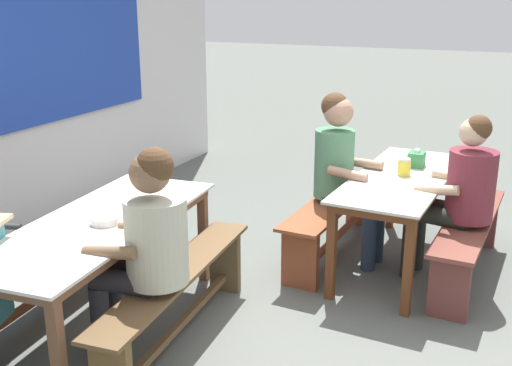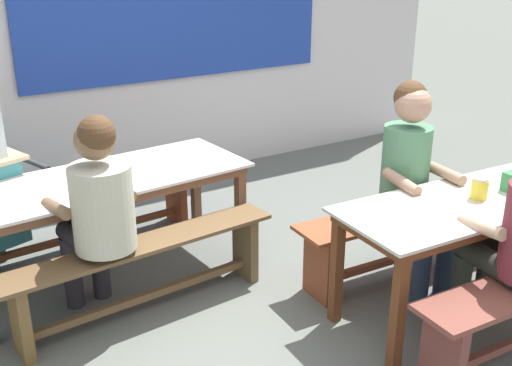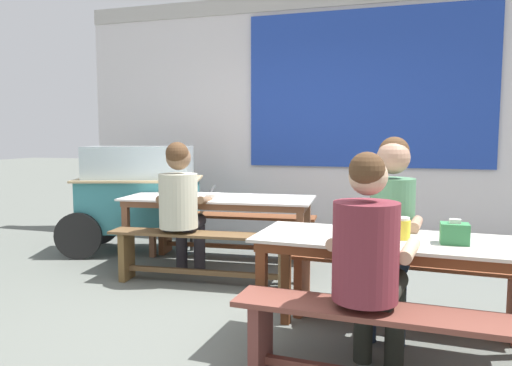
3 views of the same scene
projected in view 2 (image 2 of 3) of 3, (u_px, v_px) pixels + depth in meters
ground_plane at (319, 318)px, 3.72m from camera, size 40.00×40.00×0.00m
backdrop_wall at (135, 3)px, 5.34m from camera, size 6.71×0.23×3.07m
dining_table_far at (104, 187)px, 3.93m from camera, size 1.90×0.87×0.72m
dining_table_near at (473, 211)px, 3.61m from camera, size 1.72×0.72×0.72m
bench_far_back at (79, 209)px, 4.44m from camera, size 1.84×0.44×0.47m
bench_far_front at (144, 267)px, 3.67m from camera, size 1.72×0.39×0.47m
bench_near_back at (408, 229)px, 4.15m from camera, size 1.68×0.39×0.47m
person_right_near_table at (412, 171)px, 3.89m from camera, size 0.44×0.56×1.32m
person_left_back_turned at (98, 206)px, 3.44m from camera, size 0.49×0.57×1.27m
condiment_jar at (480, 188)px, 3.56m from camera, size 0.09×0.09×0.13m
soup_bowl at (103, 178)px, 3.83m from camera, size 0.17×0.17×0.04m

